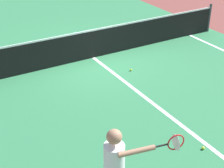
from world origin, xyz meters
TOP-DOWN VIEW (x-y plane):
  - ground_plane at (0.00, 0.00)m, footprint 60.00×60.00m
  - court_surface_inbounds at (0.00, 0.00)m, footprint 10.62×24.40m
  - line_center_service at (0.00, -3.20)m, footprint 0.10×6.40m
  - net at (0.00, 0.00)m, footprint 10.13×0.09m
  - player_near at (-2.57, -5.73)m, footprint 1.17×0.68m
  - tennis_ball_near_net at (0.53, -1.43)m, footprint 0.07×0.07m
  - tennis_ball_mid_court at (-0.17, -5.24)m, footprint 0.07×0.07m

SIDE VIEW (x-z plane):
  - ground_plane at x=0.00m, z-range 0.00..0.00m
  - court_surface_inbounds at x=0.00m, z-range 0.00..0.00m
  - line_center_service at x=0.00m, z-range 0.00..0.01m
  - tennis_ball_near_net at x=0.53m, z-range 0.00..0.07m
  - tennis_ball_mid_court at x=-0.17m, z-range 0.00..0.07m
  - net at x=0.00m, z-range -0.04..1.03m
  - player_near at x=-2.57m, z-range 0.21..1.90m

